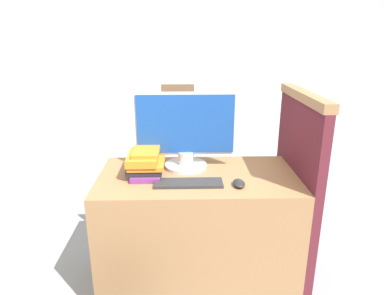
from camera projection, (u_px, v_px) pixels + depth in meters
wall_back at (186, 39)px, 7.47m from camera, size 12.00×0.06×2.80m
desk at (197, 230)px, 2.09m from camera, size 1.14×0.61×0.73m
carrel_divider at (295, 189)px, 2.07m from camera, size 0.07×0.71×1.20m
monitor at (185, 132)px, 2.02m from camera, size 0.60×0.25×0.46m
keyboard at (188, 183)px, 1.84m from camera, size 0.37×0.12×0.02m
mouse at (239, 183)px, 1.83m from camera, size 0.06×0.11×0.03m
book_stack at (146, 163)px, 1.96m from camera, size 0.21×0.27×0.15m
far_chair at (178, 114)px, 4.54m from camera, size 0.44×0.44×0.86m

